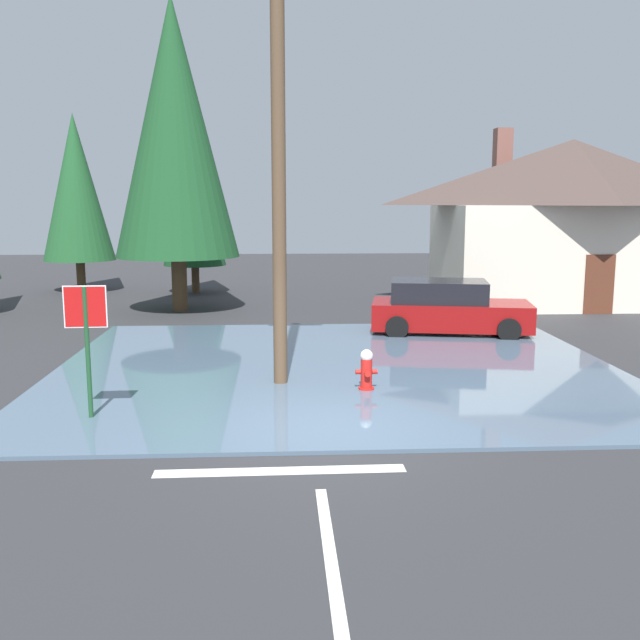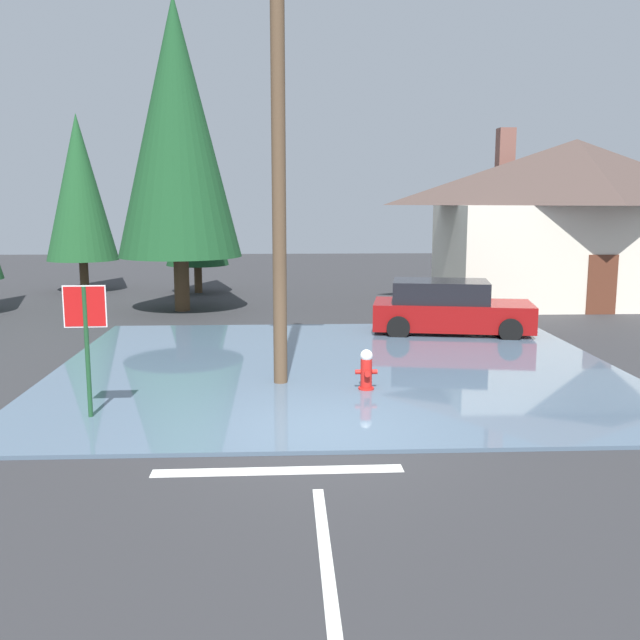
{
  "view_description": "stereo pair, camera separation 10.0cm",
  "coord_description": "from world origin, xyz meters",
  "px_view_note": "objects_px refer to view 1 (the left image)",
  "views": [
    {
      "loc": [
        -0.72,
        -11.25,
        3.77
      ],
      "look_at": [
        0.05,
        2.95,
        1.38
      ],
      "focal_mm": 40.02,
      "sensor_mm": 36.0,
      "label": 1
    },
    {
      "loc": [
        -0.62,
        -11.26,
        3.77
      ],
      "look_at": [
        0.05,
        2.95,
        1.38
      ],
      "focal_mm": 40.02,
      "sensor_mm": 36.0,
      "label": 2
    }
  ],
  "objects_px": {
    "fire_hydrant": "(366,371)",
    "pine_tree_mid_left": "(76,188)",
    "stop_sign_near": "(86,325)",
    "parked_car": "(447,308)",
    "pine_tree_short_left": "(193,201)",
    "pine_tree_far_center": "(174,129)",
    "utility_pole": "(278,132)",
    "house": "(569,219)"
  },
  "relations": [
    {
      "from": "pine_tree_short_left",
      "to": "pine_tree_far_center",
      "type": "bearing_deg",
      "value": -89.57
    },
    {
      "from": "pine_tree_short_left",
      "to": "fire_hydrant",
      "type": "bearing_deg",
      "value": -71.8
    },
    {
      "from": "fire_hydrant",
      "to": "pine_tree_mid_left",
      "type": "xyz_separation_m",
      "value": [
        -10.07,
        16.58,
        3.86
      ]
    },
    {
      "from": "pine_tree_mid_left",
      "to": "pine_tree_short_left",
      "type": "height_order",
      "value": "pine_tree_mid_left"
    },
    {
      "from": "utility_pole",
      "to": "house",
      "type": "distance_m",
      "value": 15.88
    },
    {
      "from": "utility_pole",
      "to": "parked_car",
      "type": "relative_size",
      "value": 2.09
    },
    {
      "from": "parked_car",
      "to": "pine_tree_short_left",
      "type": "xyz_separation_m",
      "value": [
        -8.27,
        9.71,
        3.02
      ]
    },
    {
      "from": "pine_tree_mid_left",
      "to": "stop_sign_near",
      "type": "bearing_deg",
      "value": -74.37
    },
    {
      "from": "parked_car",
      "to": "pine_tree_mid_left",
      "type": "height_order",
      "value": "pine_tree_mid_left"
    },
    {
      "from": "utility_pole",
      "to": "parked_car",
      "type": "bearing_deg",
      "value": 49.34
    },
    {
      "from": "house",
      "to": "pine_tree_mid_left",
      "type": "xyz_separation_m",
      "value": [
        -19.01,
        4.34,
        1.19
      ]
    },
    {
      "from": "stop_sign_near",
      "to": "fire_hydrant",
      "type": "xyz_separation_m",
      "value": [
        4.98,
        1.59,
        -1.26
      ]
    },
    {
      "from": "house",
      "to": "pine_tree_short_left",
      "type": "distance_m",
      "value": 14.63
    },
    {
      "from": "stop_sign_near",
      "to": "utility_pole",
      "type": "bearing_deg",
      "value": 34.05
    },
    {
      "from": "house",
      "to": "pine_tree_short_left",
      "type": "height_order",
      "value": "house"
    },
    {
      "from": "pine_tree_mid_left",
      "to": "parked_car",
      "type": "bearing_deg",
      "value": -38.47
    },
    {
      "from": "stop_sign_near",
      "to": "parked_car",
      "type": "relative_size",
      "value": 0.5
    },
    {
      "from": "stop_sign_near",
      "to": "parked_car",
      "type": "distance_m",
      "value": 11.2
    },
    {
      "from": "fire_hydrant",
      "to": "pine_tree_mid_left",
      "type": "bearing_deg",
      "value": 121.26
    },
    {
      "from": "utility_pole",
      "to": "stop_sign_near",
      "type": "bearing_deg",
      "value": -145.95
    },
    {
      "from": "house",
      "to": "utility_pole",
      "type": "bearing_deg",
      "value": -132.5
    },
    {
      "from": "stop_sign_near",
      "to": "pine_tree_mid_left",
      "type": "bearing_deg",
      "value": 105.63
    },
    {
      "from": "stop_sign_near",
      "to": "house",
      "type": "relative_size",
      "value": 0.24
    },
    {
      "from": "pine_tree_mid_left",
      "to": "utility_pole",
      "type": "bearing_deg",
      "value": -62.33
    },
    {
      "from": "fire_hydrant",
      "to": "parked_car",
      "type": "relative_size",
      "value": 0.19
    },
    {
      "from": "fire_hydrant",
      "to": "utility_pole",
      "type": "bearing_deg",
      "value": 159.74
    },
    {
      "from": "fire_hydrant",
      "to": "pine_tree_short_left",
      "type": "xyz_separation_m",
      "value": [
        -5.22,
        15.87,
        3.33
      ]
    },
    {
      "from": "house",
      "to": "pine_tree_short_left",
      "type": "xyz_separation_m",
      "value": [
        -14.16,
        3.62,
        0.66
      ]
    },
    {
      "from": "utility_pole",
      "to": "pine_tree_mid_left",
      "type": "distance_m",
      "value": 18.03
    },
    {
      "from": "pine_tree_mid_left",
      "to": "house",
      "type": "bearing_deg",
      "value": -12.85
    },
    {
      "from": "pine_tree_mid_left",
      "to": "pine_tree_short_left",
      "type": "distance_m",
      "value": 4.93
    },
    {
      "from": "fire_hydrant",
      "to": "house",
      "type": "xyz_separation_m",
      "value": [
        8.94,
        12.24,
        2.67
      ]
    },
    {
      "from": "stop_sign_near",
      "to": "fire_hydrant",
      "type": "bearing_deg",
      "value": 17.67
    },
    {
      "from": "stop_sign_near",
      "to": "house",
      "type": "distance_m",
      "value": 19.68
    },
    {
      "from": "house",
      "to": "pine_tree_far_center",
      "type": "bearing_deg",
      "value": -174.83
    },
    {
      "from": "stop_sign_near",
      "to": "pine_tree_mid_left",
      "type": "distance_m",
      "value": 19.05
    },
    {
      "from": "parked_car",
      "to": "pine_tree_short_left",
      "type": "relative_size",
      "value": 0.74
    },
    {
      "from": "fire_hydrant",
      "to": "parked_car",
      "type": "height_order",
      "value": "parked_car"
    },
    {
      "from": "pine_tree_short_left",
      "to": "pine_tree_far_center",
      "type": "height_order",
      "value": "pine_tree_far_center"
    },
    {
      "from": "stop_sign_near",
      "to": "pine_tree_mid_left",
      "type": "xyz_separation_m",
      "value": [
        -5.08,
        18.17,
        2.6
      ]
    },
    {
      "from": "pine_tree_mid_left",
      "to": "pine_tree_short_left",
      "type": "bearing_deg",
      "value": -8.38
    },
    {
      "from": "utility_pole",
      "to": "pine_tree_short_left",
      "type": "bearing_deg",
      "value": 102.99
    }
  ]
}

